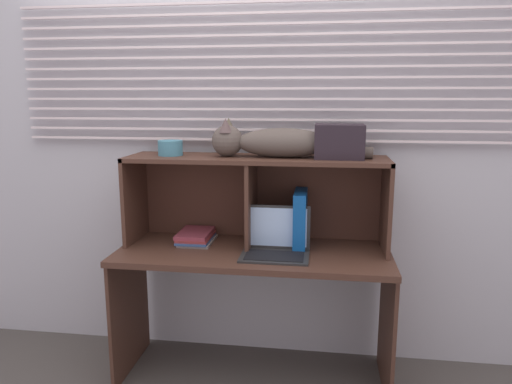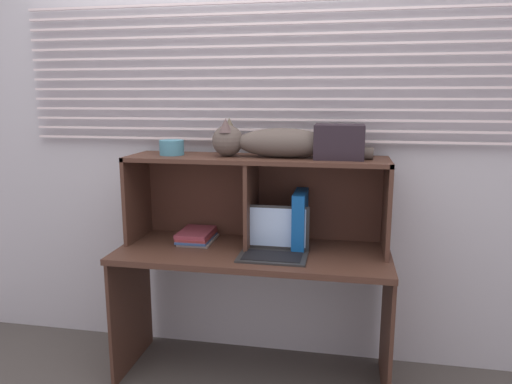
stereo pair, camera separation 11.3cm
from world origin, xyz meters
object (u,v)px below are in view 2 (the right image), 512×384
at_px(binder_upright, 300,220).
at_px(laptop, 274,245).
at_px(storage_box, 339,142).
at_px(cat, 271,142).
at_px(small_basket, 172,148).
at_px(book_stack, 197,236).

bearing_deg(binder_upright, laptop, -127.04).
bearing_deg(storage_box, cat, 180.00).
relative_size(laptop, storage_box, 1.38).
distance_m(laptop, binder_upright, 0.21).
bearing_deg(small_basket, cat, 0.00).
bearing_deg(cat, storage_box, -0.00).
relative_size(cat, laptop, 2.43).
relative_size(cat, small_basket, 6.32).
bearing_deg(laptop, book_stack, 161.20).
distance_m(binder_upright, book_stack, 0.57).
height_order(binder_upright, storage_box, storage_box).
xyz_separation_m(laptop, storage_box, (0.30, 0.15, 0.50)).
xyz_separation_m(binder_upright, storage_box, (0.18, 0.00, 0.40)).
xyz_separation_m(cat, laptop, (0.04, -0.15, -0.49)).
bearing_deg(cat, binder_upright, -0.00).
distance_m(laptop, book_stack, 0.47).
bearing_deg(cat, book_stack, 179.66).
bearing_deg(binder_upright, book_stack, 179.76).
height_order(cat, small_basket, cat).
bearing_deg(cat, laptop, -73.59).
distance_m(book_stack, small_basket, 0.49).
height_order(binder_upright, small_basket, small_basket).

